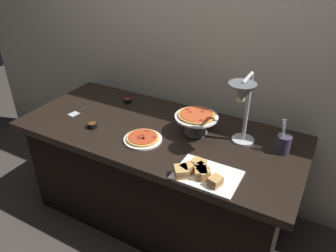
{
  "coord_description": "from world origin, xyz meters",
  "views": [
    {
      "loc": [
        0.95,
        -1.59,
        1.87
      ],
      "look_at": [
        0.08,
        0.0,
        0.81
      ],
      "focal_mm": 34.67,
      "sensor_mm": 36.0,
      "label": 1
    }
  ],
  "objects": [
    {
      "name": "heat_lamp",
      "position": [
        0.54,
        0.0,
        1.11
      ],
      "size": [
        0.15,
        0.32,
        0.46
      ],
      "color": "#B7BABF",
      "rests_on": "buffet_table"
    },
    {
      "name": "sandwich_platter",
      "position": [
        0.45,
        -0.31,
        0.78
      ],
      "size": [
        0.35,
        0.25,
        0.06
      ],
      "color": "white",
      "rests_on": "buffet_table"
    },
    {
      "name": "back_wall",
      "position": [
        0.0,
        0.5,
        1.2
      ],
      "size": [
        4.4,
        0.04,
        2.4
      ],
      "primitive_type": "cube",
      "color": "beige",
      "rests_on": "ground_plane"
    },
    {
      "name": "ground_plane",
      "position": [
        0.0,
        0.0,
        0.0
      ],
      "size": [
        8.0,
        8.0,
        0.0
      ],
      "primitive_type": "plane",
      "color": "#38332D"
    },
    {
      "name": "sauce_cup_far",
      "position": [
        -0.4,
        -0.19,
        0.78
      ],
      "size": [
        0.07,
        0.07,
        0.04
      ],
      "color": "black",
      "rests_on": "buffet_table"
    },
    {
      "name": "pizza_plate_center",
      "position": [
        0.24,
        0.09,
        0.87
      ],
      "size": [
        0.28,
        0.28,
        0.14
      ],
      "color": "#595B60",
      "rests_on": "buffet_table"
    },
    {
      "name": "utensil_holder",
      "position": [
        0.78,
        0.13,
        0.82
      ],
      "size": [
        0.08,
        0.08,
        0.22
      ],
      "color": "#383347",
      "rests_on": "buffet_table"
    },
    {
      "name": "sauce_cup_near",
      "position": [
        -0.42,
        0.24,
        0.78
      ],
      "size": [
        0.06,
        0.06,
        0.03
      ],
      "color": "black",
      "rests_on": "buffet_table"
    },
    {
      "name": "buffet_table",
      "position": [
        0.0,
        0.0,
        0.39
      ],
      "size": [
        1.9,
        0.84,
        0.76
      ],
      "color": "black",
      "rests_on": "ground_plane"
    },
    {
      "name": "serving_spatula",
      "position": [
        -0.64,
        -0.07,
        0.76
      ],
      "size": [
        0.06,
        0.17,
        0.01
      ],
      "color": "#B7BABF",
      "rests_on": "buffet_table"
    },
    {
      "name": "pizza_plate_front",
      "position": [
        -0.02,
        -0.16,
        0.77
      ],
      "size": [
        0.24,
        0.24,
        0.03
      ],
      "color": "white",
      "rests_on": "buffet_table"
    }
  ]
}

